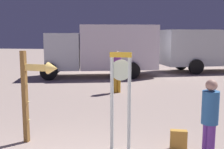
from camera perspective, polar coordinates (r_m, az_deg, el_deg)
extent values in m
cylinder|color=silver|center=(5.59, -0.02, -6.20)|extent=(0.07, 0.07, 1.91)
cylinder|color=silver|center=(5.53, 3.59, -6.36)|extent=(0.07, 0.07, 1.91)
cube|color=yellow|center=(5.39, 1.82, 4.13)|extent=(0.43, 0.10, 0.10)
cylinder|color=#E1F3D0|center=(5.45, 1.86, 0.92)|extent=(0.42, 0.06, 0.42)
cube|color=black|center=(5.48, 1.90, 0.95)|extent=(0.10, 0.02, 0.03)
cube|color=black|center=(5.48, 1.90, 0.95)|extent=(0.13, 0.02, 0.12)
cube|color=olive|center=(6.27, -17.62, -4.51)|extent=(0.11, 0.11, 2.02)
cube|color=#FED067|center=(5.98, -15.32, 1.39)|extent=(0.56, 0.15, 0.14)
cone|color=#FED067|center=(5.78, -12.17, 1.27)|extent=(0.26, 0.28, 0.25)
sphere|color=#F7ED92|center=(6.35, -16.82, -9.02)|extent=(0.04, 0.04, 0.04)
sphere|color=#FFE384|center=(6.24, -16.97, -5.48)|extent=(0.04, 0.04, 0.04)
sphere|color=#F0E498|center=(6.16, -17.13, -1.84)|extent=(0.04, 0.04, 0.04)
sphere|color=#FEE48B|center=(6.11, -17.29, 1.89)|extent=(0.04, 0.04, 0.04)
cylinder|color=#70399F|center=(5.53, 18.96, -13.11)|extent=(0.14, 0.14, 0.76)
cylinder|color=#70399F|center=(5.41, 19.79, -13.64)|extent=(0.14, 0.14, 0.76)
cylinder|color=#326AA8|center=(5.26, 19.72, -6.46)|extent=(0.30, 0.30, 0.60)
sphere|color=tan|center=(5.18, 19.94, -2.12)|extent=(0.21, 0.21, 0.21)
cube|color=gold|center=(5.95, 13.64, -13.08)|extent=(0.34, 0.15, 0.42)
cube|color=orange|center=(6.06, 13.54, -13.30)|extent=(0.24, 0.04, 0.18)
cylinder|color=gold|center=(11.18, 0.62, -1.72)|extent=(0.16, 0.16, 0.83)
cylinder|color=gold|center=(11.24, 1.41, -1.67)|extent=(0.16, 0.16, 0.83)
cylinder|color=#823896|center=(11.11, 1.02, 2.08)|extent=(0.33, 0.33, 0.66)
sphere|color=gray|center=(11.07, 1.03, 4.35)|extent=(0.23, 0.23, 0.23)
cube|color=silver|center=(15.63, 1.22, 5.74)|extent=(4.65, 3.20, 2.43)
cube|color=silver|center=(15.58, -10.11, 4.78)|extent=(2.27, 2.49, 1.98)
cube|color=black|center=(15.66, -13.49, 6.16)|extent=(0.47, 1.73, 0.87)
cylinder|color=black|center=(16.85, -12.00, 1.60)|extent=(0.93, 0.46, 0.90)
cylinder|color=black|center=(14.62, -12.98, 0.58)|extent=(0.93, 0.46, 0.90)
cylinder|color=black|center=(16.93, 2.81, 1.80)|extent=(0.93, 0.46, 0.90)
cylinder|color=black|center=(14.71, 4.10, 0.81)|extent=(0.93, 0.46, 0.90)
cube|color=silver|center=(18.41, 17.82, 5.38)|extent=(5.19, 3.55, 2.21)
cylinder|color=black|center=(17.15, 17.05, 1.53)|extent=(0.93, 0.52, 0.90)
cylinder|color=black|center=(19.17, 14.09, 2.32)|extent=(0.93, 0.52, 0.90)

